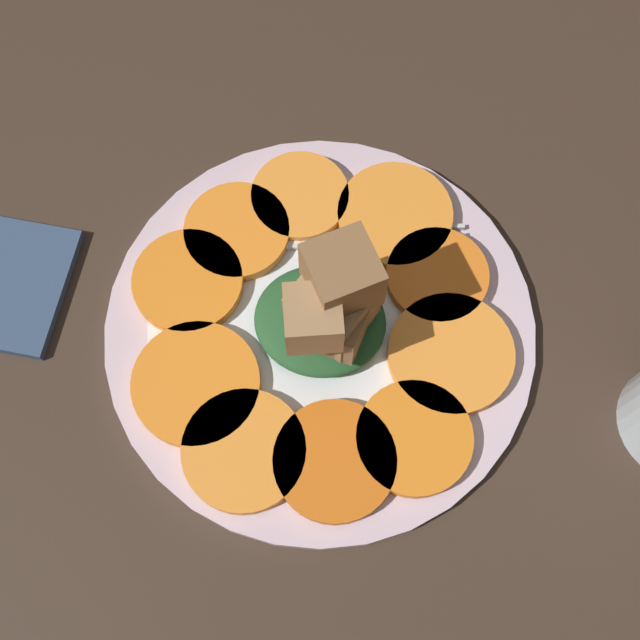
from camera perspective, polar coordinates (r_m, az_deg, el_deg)
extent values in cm
cube|color=#38281E|center=(56.54, 0.00, -1.10)|extent=(120.00, 120.00, 2.00)
cylinder|color=silver|center=(55.13, 0.00, -0.58)|extent=(29.44, 29.44, 1.00)
cylinder|color=white|center=(55.08, 0.00, -0.56)|extent=(23.55, 23.55, 1.00)
cylinder|color=orange|center=(58.18, -1.43, 8.76)|extent=(7.02, 7.02, 0.95)
cylinder|color=orange|center=(57.17, -5.92, 6.29)|extent=(7.45, 7.45, 0.95)
cylinder|color=orange|center=(55.98, -9.38, 2.71)|extent=(7.63, 7.63, 0.95)
cylinder|color=orange|center=(53.41, -8.80, -4.50)|extent=(8.48, 8.48, 0.95)
cylinder|color=orange|center=(51.98, -5.43, -9.24)|extent=(7.98, 7.98, 0.95)
cylinder|color=#D76115|center=(51.64, 1.05, -9.99)|extent=(7.90, 7.90, 0.95)
cylinder|color=orange|center=(52.26, 6.71, -8.35)|extent=(7.54, 7.54, 0.95)
cylinder|color=orange|center=(54.10, 9.28, -2.39)|extent=(8.44, 8.44, 0.95)
cylinder|color=orange|center=(55.99, 8.32, 3.11)|extent=(7.08, 7.08, 0.95)
cylinder|color=orange|center=(57.70, 5.34, 7.43)|extent=(8.21, 8.21, 0.95)
ellipsoid|color=#235128|center=(53.72, 0.00, -0.04)|extent=(8.90, 8.01, 1.80)
cube|color=brown|center=(50.84, 1.23, -0.31)|extent=(4.05, 4.05, 3.45)
cube|color=#9E754C|center=(50.88, 1.01, 1.50)|extent=(6.00, 6.00, 4.52)
cube|color=#9E754C|center=(47.36, -0.47, 0.14)|extent=(4.17, 4.17, 3.40)
cube|color=brown|center=(47.49, 1.58, 3.22)|extent=(5.52, 5.52, 3.98)
cube|color=silver|center=(56.84, -1.66, 5.59)|extent=(11.73, 3.50, 0.40)
cube|color=silver|center=(57.07, 5.00, 5.66)|extent=(1.87, 2.55, 0.40)
cube|color=silver|center=(57.87, 7.96, 6.55)|extent=(4.60, 1.26, 0.40)
cube|color=silver|center=(57.58, 8.00, 5.96)|extent=(4.60, 1.26, 0.40)
cube|color=silver|center=(57.29, 8.05, 5.36)|extent=(4.60, 1.26, 0.40)
cube|color=silver|center=(57.00, 8.09, 4.76)|extent=(4.60, 1.26, 0.40)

